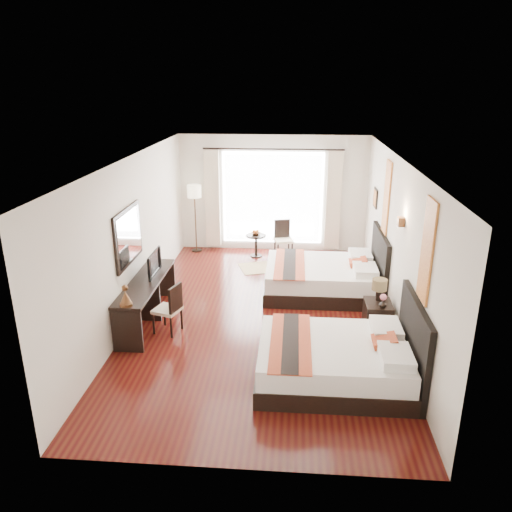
# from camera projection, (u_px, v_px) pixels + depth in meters

# --- Properties ---
(floor) EXTENTS (4.50, 7.50, 0.01)m
(floor) POSITION_uv_depth(u_px,v_px,m) (262.00, 316.00, 8.97)
(floor) COLOR #3A0B0A
(floor) RESTS_ON ground
(ceiling) EXTENTS (4.50, 7.50, 0.02)m
(ceiling) POSITION_uv_depth(u_px,v_px,m) (263.00, 160.00, 8.03)
(ceiling) COLOR white
(ceiling) RESTS_ON wall_headboard
(wall_headboard) EXTENTS (0.01, 7.50, 2.80)m
(wall_headboard) POSITION_uv_depth(u_px,v_px,m) (396.00, 245.00, 8.33)
(wall_headboard) COLOR silver
(wall_headboard) RESTS_ON floor
(wall_desk) EXTENTS (0.01, 7.50, 2.80)m
(wall_desk) POSITION_uv_depth(u_px,v_px,m) (134.00, 239.00, 8.66)
(wall_desk) COLOR silver
(wall_desk) RESTS_ON floor
(wall_window) EXTENTS (4.50, 0.01, 2.80)m
(wall_window) POSITION_uv_depth(u_px,v_px,m) (273.00, 194.00, 12.01)
(wall_window) COLOR silver
(wall_window) RESTS_ON floor
(wall_entry) EXTENTS (4.50, 0.01, 2.80)m
(wall_entry) POSITION_uv_depth(u_px,v_px,m) (237.00, 357.00, 4.98)
(wall_entry) COLOR silver
(wall_entry) RESTS_ON floor
(window_glass) EXTENTS (2.40, 0.02, 2.20)m
(window_glass) POSITION_uv_depth(u_px,v_px,m) (273.00, 198.00, 12.03)
(window_glass) COLOR white
(window_glass) RESTS_ON wall_window
(sheer_curtain) EXTENTS (2.30, 0.02, 2.10)m
(sheer_curtain) POSITION_uv_depth(u_px,v_px,m) (273.00, 199.00, 11.97)
(sheer_curtain) COLOR white
(sheer_curtain) RESTS_ON wall_window
(drape_left) EXTENTS (0.35, 0.14, 2.35)m
(drape_left) POSITION_uv_depth(u_px,v_px,m) (213.00, 199.00, 12.05)
(drape_left) COLOR beige
(drape_left) RESTS_ON floor
(drape_right) EXTENTS (0.35, 0.14, 2.35)m
(drape_right) POSITION_uv_depth(u_px,v_px,m) (333.00, 201.00, 11.84)
(drape_right) COLOR beige
(drape_right) RESTS_ON floor
(art_panel_near) EXTENTS (0.03, 0.50, 1.35)m
(art_panel_near) POSITION_uv_depth(u_px,v_px,m) (427.00, 251.00, 6.35)
(art_panel_near) COLOR maroon
(art_panel_near) RESTS_ON wall_headboard
(art_panel_far) EXTENTS (0.03, 0.50, 1.35)m
(art_panel_far) POSITION_uv_depth(u_px,v_px,m) (387.00, 197.00, 9.22)
(art_panel_far) COLOR maroon
(art_panel_far) RESTS_ON wall_headboard
(wall_sconce) EXTENTS (0.10, 0.14, 0.14)m
(wall_sconce) POSITION_uv_depth(u_px,v_px,m) (401.00, 222.00, 7.77)
(wall_sconce) COLOR #4E321C
(wall_sconce) RESTS_ON wall_headboard
(mirror_frame) EXTENTS (0.04, 1.25, 0.95)m
(mirror_frame) POSITION_uv_depth(u_px,v_px,m) (128.00, 236.00, 8.29)
(mirror_frame) COLOR black
(mirror_frame) RESTS_ON wall_desk
(mirror_glass) EXTENTS (0.01, 1.12, 0.82)m
(mirror_glass) POSITION_uv_depth(u_px,v_px,m) (130.00, 236.00, 8.29)
(mirror_glass) COLOR white
(mirror_glass) RESTS_ON mirror_frame
(bed_near) EXTENTS (2.17, 1.69, 1.23)m
(bed_near) POSITION_uv_depth(u_px,v_px,m) (340.00, 359.00, 6.97)
(bed_near) COLOR black
(bed_near) RESTS_ON floor
(bed_far) EXTENTS (2.25, 1.75, 1.27)m
(bed_far) POSITION_uv_depth(u_px,v_px,m) (326.00, 277.00, 9.84)
(bed_far) COLOR black
(bed_far) RESTS_ON floor
(nightstand) EXTENTS (0.44, 0.54, 0.52)m
(nightstand) POSITION_uv_depth(u_px,v_px,m) (377.00, 317.00, 8.34)
(nightstand) COLOR black
(nightstand) RESTS_ON floor
(table_lamp) EXTENTS (0.25, 0.25, 0.39)m
(table_lamp) POSITION_uv_depth(u_px,v_px,m) (379.00, 286.00, 8.28)
(table_lamp) COLOR black
(table_lamp) RESTS_ON nightstand
(vase) EXTENTS (0.15, 0.15, 0.13)m
(vase) POSITION_uv_depth(u_px,v_px,m) (383.00, 305.00, 8.06)
(vase) COLOR black
(vase) RESTS_ON nightstand
(console_desk) EXTENTS (0.50, 2.20, 0.76)m
(console_desk) POSITION_uv_depth(u_px,v_px,m) (147.00, 301.00, 8.67)
(console_desk) COLOR black
(console_desk) RESTS_ON floor
(television) EXTENTS (0.10, 0.72, 0.42)m
(television) POSITION_uv_depth(u_px,v_px,m) (150.00, 263.00, 8.76)
(television) COLOR black
(television) RESTS_ON console_desk
(bronze_figurine) EXTENTS (0.26, 0.26, 0.30)m
(bronze_figurine) POSITION_uv_depth(u_px,v_px,m) (126.00, 297.00, 7.56)
(bronze_figurine) COLOR #4E321C
(bronze_figurine) RESTS_ON console_desk
(desk_chair) EXTENTS (0.50, 0.50, 0.86)m
(desk_chair) POSITION_uv_depth(u_px,v_px,m) (169.00, 317.00, 8.32)
(desk_chair) COLOR beige
(desk_chair) RESTS_ON floor
(floor_lamp) EXTENTS (0.33, 0.33, 1.65)m
(floor_lamp) POSITION_uv_depth(u_px,v_px,m) (194.00, 196.00, 11.87)
(floor_lamp) COLOR black
(floor_lamp) RESTS_ON floor
(side_table) EXTENTS (0.46, 0.46, 0.54)m
(side_table) POSITION_uv_depth(u_px,v_px,m) (256.00, 246.00, 11.88)
(side_table) COLOR black
(side_table) RESTS_ON floor
(fruit_bowl) EXTENTS (0.24, 0.24, 0.05)m
(fruit_bowl) POSITION_uv_depth(u_px,v_px,m) (256.00, 234.00, 11.79)
(fruit_bowl) COLOR #49291A
(fruit_bowl) RESTS_ON side_table
(window_chair) EXTENTS (0.49, 0.49, 0.87)m
(window_chair) POSITION_uv_depth(u_px,v_px,m) (283.00, 246.00, 11.88)
(window_chair) COLOR beige
(window_chair) RESTS_ON floor
(jute_rug) EXTENTS (1.28, 1.05, 0.01)m
(jute_rug) POSITION_uv_depth(u_px,v_px,m) (265.00, 267.00, 11.26)
(jute_rug) COLOR tan
(jute_rug) RESTS_ON floor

